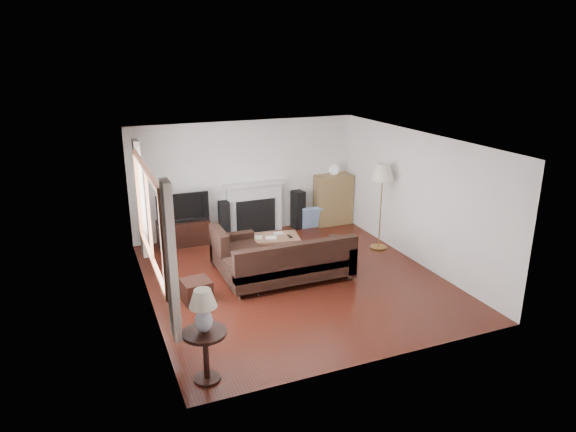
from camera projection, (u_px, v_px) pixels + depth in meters
name	position (u px, v px, depth m)	size (l,w,h in m)	color
room	(295.00, 213.00, 8.81)	(5.10, 5.60, 2.54)	#491910
window	(149.00, 216.00, 7.66)	(0.12, 2.74, 1.54)	brown
curtain_near	(171.00, 262.00, 6.39)	(0.10, 0.35, 2.10)	silver
curtain_far	(141.00, 199.00, 9.06)	(0.10, 0.35, 2.10)	silver
fireplace	(255.00, 208.00, 11.40)	(1.40, 0.26, 1.15)	white
tv_stand	(184.00, 232.00, 10.77)	(1.06, 0.48, 0.53)	black
television	(182.00, 206.00, 10.59)	(1.07, 0.14, 0.61)	black
speaker_left	(224.00, 220.00, 11.11)	(0.23, 0.27, 0.82)	black
speaker_right	(298.00, 210.00, 11.72)	(0.24, 0.29, 0.87)	black
bookshelf	(333.00, 200.00, 11.97)	(0.85, 0.41, 1.17)	olive
globe_lamp	(334.00, 170.00, 11.75)	(0.25, 0.25, 0.25)	white
sectional_sofa	(290.00, 261.00, 8.98)	(2.42, 1.77, 0.78)	black
coffee_table	(270.00, 247.00, 10.08)	(1.14, 0.62, 0.44)	brown
footstool	(197.00, 291.00, 8.33)	(0.44, 0.44, 0.37)	black
floor_lamp	(381.00, 207.00, 10.37)	(0.46, 0.46, 1.78)	#A27938
side_table	(206.00, 356.00, 6.29)	(0.54, 0.54, 0.68)	black
table_lamp	(203.00, 311.00, 6.10)	(0.34, 0.34, 0.55)	silver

